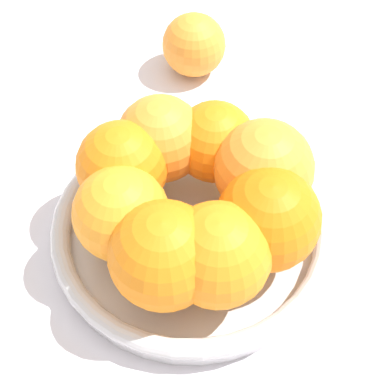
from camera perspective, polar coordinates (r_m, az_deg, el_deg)
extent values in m
plane|color=silver|center=(0.56, 0.00, -4.31)|extent=(4.00, 4.00, 0.00)
cylinder|color=silver|center=(0.55, 0.00, -3.95)|extent=(0.23, 0.23, 0.01)
torus|color=silver|center=(0.54, 0.00, -3.09)|extent=(0.24, 0.24, 0.02)
sphere|color=orange|center=(0.54, 2.23, 4.43)|extent=(0.07, 0.07, 0.07)
sphere|color=orange|center=(0.54, -2.82, 4.74)|extent=(0.08, 0.08, 0.08)
sphere|color=orange|center=(0.52, -6.24, 2.30)|extent=(0.08, 0.08, 0.08)
sphere|color=orange|center=(0.49, -6.33, -1.95)|extent=(0.08, 0.08, 0.08)
sphere|color=orange|center=(0.47, -2.81, -5.55)|extent=(0.08, 0.08, 0.08)
sphere|color=orange|center=(0.47, 2.32, -5.59)|extent=(0.08, 0.08, 0.08)
sphere|color=orange|center=(0.49, 6.79, -2.43)|extent=(0.08, 0.08, 0.08)
sphere|color=orange|center=(0.52, 6.40, 2.06)|extent=(0.08, 0.08, 0.08)
sphere|color=orange|center=(0.68, 0.18, 12.95)|extent=(0.07, 0.07, 0.07)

